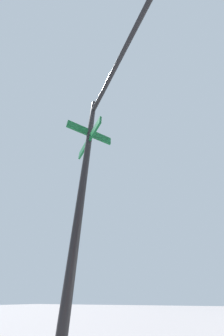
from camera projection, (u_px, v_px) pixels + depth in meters
name	position (u px, v px, depth m)	size (l,w,h in m)	color
traffic_signal_near	(131.00, 68.00, 2.25)	(2.46, 3.26, 5.16)	black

